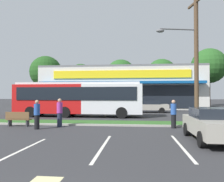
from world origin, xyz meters
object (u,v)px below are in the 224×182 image
Objects in this scene: car_0 at (213,124)px; car_2 at (150,106)px; utility_pole at (194,54)px; pedestrian_near_bench at (37,115)px; city_bus at (79,98)px; pedestrian_far at (60,113)px; car_3 at (95,106)px; bus_stop_bench at (18,119)px; pedestrian_mid at (174,114)px.

car_2 is (-1.85, 16.96, -0.02)m from car_0.
utility_pole is at bearing 102.74° from car_2.
car_2 is 2.53× the size of pedestrian_near_bench.
pedestrian_far is (0.58, -7.04, -0.85)m from city_bus.
pedestrian_far is at bearing 90.36° from car_3.
utility_pole is 2.14× the size of car_0.
utility_pole is 14.57m from car_3.
car_0 is 0.97× the size of car_3.
bus_stop_bench is 16.19m from car_2.
car_2 is 2.43× the size of pedestrian_far.
car_3 is at bearing -19.61° from pedestrian_near_bench.
car_0 is at bearing 161.75° from bus_stop_bench.
utility_pole reaches higher than car_2.
bus_stop_bench is at bearing 55.31° from car_2.
pedestrian_near_bench is 0.96× the size of pedestrian_far.
car_3 is at bearing 122.64° from pedestrian_mid.
city_bus is 9.42m from car_2.
bus_stop_bench is 13.20m from car_3.
city_bus is at bearing 41.28° from car_2.
pedestrian_far is at bearing -166.27° from utility_pole.
bus_stop_bench is 2.09m from pedestrian_near_bench.
utility_pole is at bearing -87.27° from pedestrian_near_bench.
utility_pole reaches higher than bus_stop_bench.
car_3 reaches higher than car_0.
utility_pole is at bearing 173.82° from car_0.
car_2 is at bearing 97.45° from pedestrian_far.
car_2 is at bearing -176.56° from car_3.
car_2 is 2.54× the size of pedestrian_mid.
pedestrian_far is at bearing -175.91° from pedestrian_mid.
city_bus reaches higher than car_2.
car_3 is at bearing 3.44° from car_2.
car_2 reaches higher than bus_stop_bench.
pedestrian_mid reaches higher than bus_stop_bench.
pedestrian_far is (-8.31, 3.74, 0.16)m from car_0.
pedestrian_near_bench is at bearing 86.22° from car_3.
car_3 is (0.50, 5.78, -1.01)m from city_bus.
city_bus is at bearing 85.05° from car_3.
pedestrian_far reaches higher than car_3.
utility_pole is at bearing -168.99° from bus_stop_bench.
utility_pole is at bearing 130.32° from car_3.
utility_pole is 5.28× the size of pedestrian_mid.
pedestrian_far is (2.76, 0.09, 0.41)m from bus_stop_bench.
pedestrian_far reaches higher than pedestrian_mid.
car_0 is at bearing -49.11° from city_bus.
pedestrian_near_bench is at bearing 62.57° from car_2.
pedestrian_near_bench reaches higher than car_0.
car_3 is 2.43× the size of pedestrian_far.
city_bus reaches higher than car_3.
car_3 is (-8.39, 16.57, -0.00)m from car_0.
utility_pole reaches higher than pedestrian_far.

